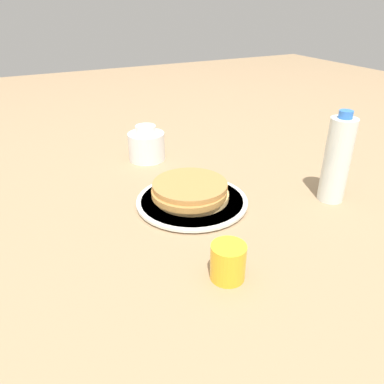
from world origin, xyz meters
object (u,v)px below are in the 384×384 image
at_px(plate, 192,201).
at_px(pancake_stack, 190,191).
at_px(water_bottle_near, 337,160).
at_px(juice_glass, 228,262).
at_px(cream_jug, 147,145).

distance_m(plate, pancake_stack, 0.03).
bearing_deg(water_bottle_near, plate, 157.64).
xyz_separation_m(juice_glass, cream_jug, (0.06, 0.59, 0.01)).
relative_size(plate, juice_glass, 3.94).
bearing_deg(juice_glass, pancake_stack, 77.51).
height_order(cream_jug, water_bottle_near, water_bottle_near).
bearing_deg(plate, cream_jug, 89.81).
bearing_deg(water_bottle_near, cream_jug, 125.63).
xyz_separation_m(plate, water_bottle_near, (0.33, -0.13, 0.10)).
bearing_deg(water_bottle_near, juice_glass, -160.31).
bearing_deg(pancake_stack, plate, -66.15).
relative_size(pancake_stack, water_bottle_near, 0.85).
height_order(pancake_stack, juice_glass, juice_glass).
xyz_separation_m(plate, juice_glass, (-0.06, -0.27, 0.03)).
distance_m(juice_glass, cream_jug, 0.59).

